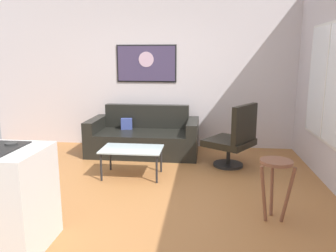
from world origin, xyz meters
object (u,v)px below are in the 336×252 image
object	(u,v)px
coffee_table	(132,151)
armchair	(234,138)
wall_painting	(146,63)
bar_stool	(276,174)
couch	(144,138)

from	to	relation	value
coffee_table	armchair	world-z (taller)	armchair
armchair	wall_painting	bearing A→B (deg)	143.46
coffee_table	bar_stool	bearing A→B (deg)	-32.11
couch	wall_painting	world-z (taller)	wall_painting
coffee_table	wall_painting	xyz separation A→B (m)	(-0.09, 1.73, 1.19)
bar_stool	coffee_table	bearing A→B (deg)	147.89
armchair	bar_stool	distance (m)	1.70
armchair	bar_stool	size ratio (longest dim) A/B	1.53
bar_stool	armchair	bearing A→B (deg)	99.49
armchair	bar_stool	bearing A→B (deg)	-80.51
couch	wall_painting	bearing A→B (deg)	94.05
coffee_table	wall_painting	world-z (taller)	wall_painting
coffee_table	bar_stool	distance (m)	2.08
bar_stool	wall_painting	xyz separation A→B (m)	(-1.85, 2.84, 1.06)
bar_stool	wall_painting	world-z (taller)	wall_painting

